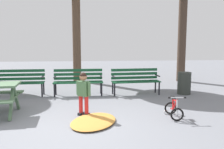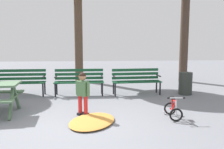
{
  "view_description": "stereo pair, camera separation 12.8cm",
  "coord_description": "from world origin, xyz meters",
  "px_view_note": "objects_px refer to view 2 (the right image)",
  "views": [
    {
      "loc": [
        0.4,
        -4.64,
        1.72
      ],
      "look_at": [
        1.06,
        1.85,
        0.85
      ],
      "focal_mm": 38.44,
      "sensor_mm": 36.0,
      "label": 1
    },
    {
      "loc": [
        0.53,
        -4.65,
        1.72
      ],
      "look_at": [
        1.06,
        1.85,
        0.85
      ],
      "focal_mm": 38.44,
      "sensor_mm": 36.0,
      "label": 2
    }
  ],
  "objects_px": {
    "child_standing": "(83,90)",
    "kids_bicycle": "(173,109)",
    "park_bench_left": "(79,80)",
    "park_bench_right": "(136,79)",
    "trash_bin": "(185,83)",
    "park_bench_far_left": "(20,80)"
  },
  "relations": [
    {
      "from": "park_bench_far_left",
      "to": "trash_bin",
      "type": "relative_size",
      "value": 2.18
    },
    {
      "from": "kids_bicycle",
      "to": "trash_bin",
      "type": "relative_size",
      "value": 0.78
    },
    {
      "from": "park_bench_right",
      "to": "kids_bicycle",
      "type": "relative_size",
      "value": 2.8
    },
    {
      "from": "park_bench_far_left",
      "to": "park_bench_left",
      "type": "xyz_separation_m",
      "value": [
        1.9,
        -0.04,
        0.0
      ]
    },
    {
      "from": "park_bench_left",
      "to": "park_bench_right",
      "type": "relative_size",
      "value": 0.99
    },
    {
      "from": "trash_bin",
      "to": "park_bench_far_left",
      "type": "bearing_deg",
      "value": 177.17
    },
    {
      "from": "kids_bicycle",
      "to": "trash_bin",
      "type": "xyz_separation_m",
      "value": [
        1.25,
        2.44,
        0.17
      ]
    },
    {
      "from": "park_bench_left",
      "to": "trash_bin",
      "type": "bearing_deg",
      "value": -3.64
    },
    {
      "from": "park_bench_far_left",
      "to": "kids_bicycle",
      "type": "distance_m",
      "value": 4.99
    },
    {
      "from": "kids_bicycle",
      "to": "park_bench_far_left",
      "type": "bearing_deg",
      "value": 147.01
    },
    {
      "from": "park_bench_far_left",
      "to": "trash_bin",
      "type": "xyz_separation_m",
      "value": [
        5.43,
        -0.27,
        -0.14
      ]
    },
    {
      "from": "child_standing",
      "to": "park_bench_left",
      "type": "bearing_deg",
      "value": 95.16
    },
    {
      "from": "park_bench_left",
      "to": "child_standing",
      "type": "height_order",
      "value": "child_standing"
    },
    {
      "from": "park_bench_far_left",
      "to": "trash_bin",
      "type": "height_order",
      "value": "park_bench_far_left"
    },
    {
      "from": "park_bench_left",
      "to": "child_standing",
      "type": "xyz_separation_m",
      "value": [
        0.21,
        -2.3,
        0.09
      ]
    },
    {
      "from": "child_standing",
      "to": "kids_bicycle",
      "type": "bearing_deg",
      "value": -10.01
    },
    {
      "from": "child_standing",
      "to": "park_bench_right",
      "type": "bearing_deg",
      "value": 53.06
    },
    {
      "from": "trash_bin",
      "to": "park_bench_left",
      "type": "bearing_deg",
      "value": 176.36
    },
    {
      "from": "park_bench_left",
      "to": "park_bench_right",
      "type": "bearing_deg",
      "value": -1.79
    },
    {
      "from": "park_bench_left",
      "to": "child_standing",
      "type": "bearing_deg",
      "value": -84.84
    },
    {
      "from": "park_bench_right",
      "to": "trash_bin",
      "type": "height_order",
      "value": "park_bench_right"
    },
    {
      "from": "park_bench_right",
      "to": "child_standing",
      "type": "height_order",
      "value": "child_standing"
    }
  ]
}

